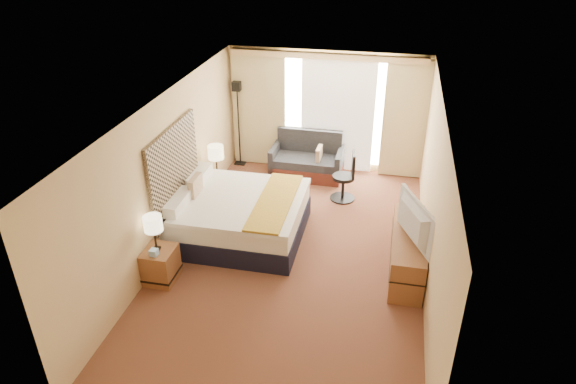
% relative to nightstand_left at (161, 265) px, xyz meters
% --- Properties ---
extents(floor, '(4.20, 7.00, 0.02)m').
position_rel_nightstand_left_xyz_m(floor, '(1.87, 1.05, -0.28)').
color(floor, '#55181C').
rests_on(floor, ground).
extents(ceiling, '(4.20, 7.00, 0.02)m').
position_rel_nightstand_left_xyz_m(ceiling, '(1.87, 1.05, 2.33)').
color(ceiling, white).
rests_on(ceiling, wall_back).
extents(wall_back, '(4.20, 0.02, 2.60)m').
position_rel_nightstand_left_xyz_m(wall_back, '(1.87, 4.55, 1.02)').
color(wall_back, '#D7AF83').
rests_on(wall_back, ground).
extents(wall_front, '(4.20, 0.02, 2.60)m').
position_rel_nightstand_left_xyz_m(wall_front, '(1.87, -2.45, 1.02)').
color(wall_front, '#D7AF83').
rests_on(wall_front, ground).
extents(wall_left, '(0.02, 7.00, 2.60)m').
position_rel_nightstand_left_xyz_m(wall_left, '(-0.23, 1.05, 1.02)').
color(wall_left, '#D7AF83').
rests_on(wall_left, ground).
extents(wall_right, '(0.02, 7.00, 2.60)m').
position_rel_nightstand_left_xyz_m(wall_right, '(3.97, 1.05, 1.02)').
color(wall_right, '#D7AF83').
rests_on(wall_right, ground).
extents(headboard, '(0.06, 1.85, 1.50)m').
position_rel_nightstand_left_xyz_m(headboard, '(-0.19, 1.25, 1.01)').
color(headboard, black).
rests_on(headboard, wall_left).
extents(nightstand_left, '(0.45, 0.52, 0.55)m').
position_rel_nightstand_left_xyz_m(nightstand_left, '(0.00, 0.00, 0.00)').
color(nightstand_left, '#915834').
rests_on(nightstand_left, floor).
extents(nightstand_right, '(0.45, 0.52, 0.55)m').
position_rel_nightstand_left_xyz_m(nightstand_right, '(0.00, 2.50, 0.00)').
color(nightstand_right, '#915834').
rests_on(nightstand_right, floor).
extents(media_dresser, '(0.50, 1.80, 0.70)m').
position_rel_nightstand_left_xyz_m(media_dresser, '(3.70, 1.05, 0.07)').
color(media_dresser, '#915834').
rests_on(media_dresser, floor).
extents(window, '(2.30, 0.02, 2.30)m').
position_rel_nightstand_left_xyz_m(window, '(2.12, 4.52, 1.04)').
color(window, white).
rests_on(window, wall_back).
extents(curtains, '(4.12, 0.19, 2.56)m').
position_rel_nightstand_left_xyz_m(curtains, '(1.87, 4.44, 1.13)').
color(curtains, '#C9B88D').
rests_on(curtains, floor).
extents(bed, '(2.19, 2.00, 1.06)m').
position_rel_nightstand_left_xyz_m(bed, '(0.81, 1.47, 0.11)').
color(bed, black).
rests_on(bed, floor).
extents(loveseat, '(1.53, 0.84, 0.95)m').
position_rel_nightstand_left_xyz_m(loveseat, '(1.56, 4.06, 0.04)').
color(loveseat, '#552218').
rests_on(loveseat, floor).
extents(floor_lamp, '(0.24, 0.24, 1.90)m').
position_rel_nightstand_left_xyz_m(floor_lamp, '(-0.03, 4.32, 1.07)').
color(floor_lamp, black).
rests_on(floor_lamp, floor).
extents(desk_chair, '(0.49, 0.49, 1.01)m').
position_rel_nightstand_left_xyz_m(desk_chair, '(2.50, 3.16, 0.17)').
color(desk_chair, black).
rests_on(desk_chair, floor).
extents(lamp_left, '(0.28, 0.28, 0.59)m').
position_rel_nightstand_left_xyz_m(lamp_left, '(-0.03, 0.00, 0.73)').
color(lamp_left, black).
rests_on(lamp_left, nightstand_left).
extents(lamp_right, '(0.30, 0.30, 0.63)m').
position_rel_nightstand_left_xyz_m(lamp_right, '(0.05, 2.57, 0.76)').
color(lamp_right, black).
rests_on(lamp_right, nightstand_right).
extents(tissue_box, '(0.12, 0.12, 0.10)m').
position_rel_nightstand_left_xyz_m(tissue_box, '(-0.01, -0.14, 0.33)').
color(tissue_box, '#9AC3EE').
rests_on(tissue_box, nightstand_left).
extents(telephone, '(0.22, 0.18, 0.07)m').
position_rel_nightstand_left_xyz_m(telephone, '(0.06, 2.46, 0.31)').
color(telephone, black).
rests_on(telephone, nightstand_right).
extents(television, '(0.61, 1.13, 0.67)m').
position_rel_nightstand_left_xyz_m(television, '(3.65, 0.80, 0.76)').
color(television, black).
rests_on(television, media_dresser).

